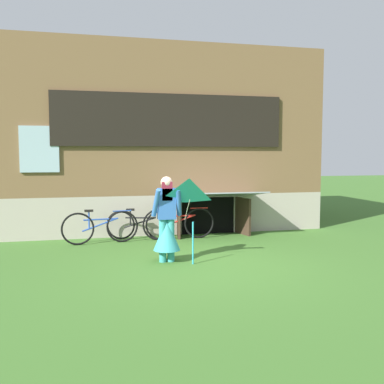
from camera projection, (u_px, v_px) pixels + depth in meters
name	position (u px, v px, depth m)	size (l,w,h in m)	color
ground_plane	(199.00, 263.00, 8.41)	(60.00, 60.00, 0.00)	#3D6B28
log_house	(156.00, 142.00, 13.56)	(8.49, 6.19, 4.93)	#ADA393
person	(167.00, 226.00, 8.44)	(0.61, 0.53, 1.66)	teal
kite	(189.00, 198.00, 8.01)	(0.77, 0.75, 1.57)	#2DB2CC
bicycle_red	(179.00, 223.00, 10.75)	(1.79, 0.08, 0.81)	black
bicycle_black	(140.00, 225.00, 10.70)	(1.62, 0.49, 0.76)	black
bicycle_blue	(100.00, 227.00, 10.20)	(1.77, 0.24, 0.81)	black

